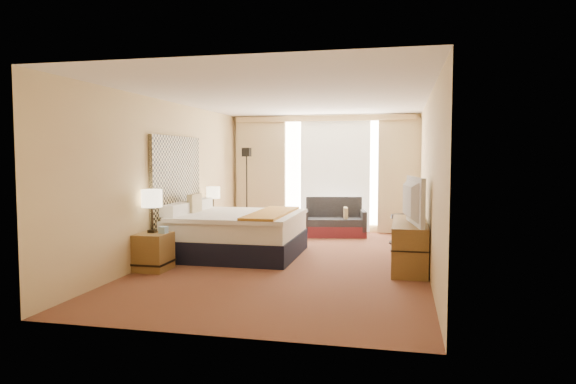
% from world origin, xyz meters
% --- Properties ---
extents(floor, '(4.20, 7.00, 0.02)m').
position_xyz_m(floor, '(0.00, 0.00, 0.00)').
color(floor, '#541C18').
rests_on(floor, ground).
extents(ceiling, '(4.20, 7.00, 0.02)m').
position_xyz_m(ceiling, '(0.00, 0.00, 2.60)').
color(ceiling, white).
rests_on(ceiling, wall_back).
extents(wall_back, '(4.20, 0.02, 2.60)m').
position_xyz_m(wall_back, '(0.00, 3.50, 1.30)').
color(wall_back, '#DFC588').
rests_on(wall_back, ground).
extents(wall_front, '(4.20, 0.02, 2.60)m').
position_xyz_m(wall_front, '(0.00, -3.50, 1.30)').
color(wall_front, '#DFC588').
rests_on(wall_front, ground).
extents(wall_left, '(0.02, 7.00, 2.60)m').
position_xyz_m(wall_left, '(-2.10, 0.00, 1.30)').
color(wall_left, '#DFC588').
rests_on(wall_left, ground).
extents(wall_right, '(0.02, 7.00, 2.60)m').
position_xyz_m(wall_right, '(2.10, 0.00, 1.30)').
color(wall_right, '#DFC588').
rests_on(wall_right, ground).
extents(headboard, '(0.06, 1.85, 1.50)m').
position_xyz_m(headboard, '(-2.06, 0.20, 1.28)').
color(headboard, black).
rests_on(headboard, wall_left).
extents(nightstand_left, '(0.45, 0.52, 0.55)m').
position_xyz_m(nightstand_left, '(-1.87, -1.05, 0.28)').
color(nightstand_left, olive).
rests_on(nightstand_left, floor).
extents(nightstand_right, '(0.45, 0.52, 0.55)m').
position_xyz_m(nightstand_right, '(-1.87, 1.45, 0.28)').
color(nightstand_right, olive).
rests_on(nightstand_right, floor).
extents(media_dresser, '(0.50, 1.80, 0.70)m').
position_xyz_m(media_dresser, '(1.83, 0.00, 0.35)').
color(media_dresser, olive).
rests_on(media_dresser, floor).
extents(window, '(2.30, 0.02, 2.30)m').
position_xyz_m(window, '(0.25, 3.47, 1.32)').
color(window, white).
rests_on(window, wall_back).
extents(curtains, '(4.12, 0.19, 2.56)m').
position_xyz_m(curtains, '(-0.00, 3.39, 1.41)').
color(curtains, beige).
rests_on(curtains, floor).
extents(bed, '(2.14, 1.96, 1.04)m').
position_xyz_m(bed, '(-1.06, 0.33, 0.38)').
color(bed, black).
rests_on(bed, floor).
extents(loveseat, '(1.40, 0.92, 0.81)m').
position_xyz_m(loveseat, '(0.32, 2.84, 0.27)').
color(loveseat, maroon).
rests_on(loveseat, floor).
extents(floor_lamp, '(0.24, 0.24, 1.88)m').
position_xyz_m(floor_lamp, '(-1.66, 2.95, 1.33)').
color(floor_lamp, black).
rests_on(floor_lamp, floor).
extents(desk_chair, '(0.54, 0.54, 1.11)m').
position_xyz_m(desk_chair, '(1.81, 2.09, 0.49)').
color(desk_chair, black).
rests_on(desk_chair, floor).
extents(lamp_left, '(0.31, 0.31, 0.65)m').
position_xyz_m(lamp_left, '(-1.92, -0.98, 1.05)').
color(lamp_left, black).
rests_on(lamp_left, nightstand_left).
extents(lamp_right, '(0.26, 0.26, 0.55)m').
position_xyz_m(lamp_right, '(-1.86, 1.40, 0.97)').
color(lamp_right, black).
rests_on(lamp_right, nightstand_right).
extents(tissue_box, '(0.12, 0.12, 0.10)m').
position_xyz_m(tissue_box, '(-1.73, -1.00, 0.60)').
color(tissue_box, '#90B9DE').
rests_on(tissue_box, nightstand_left).
extents(telephone, '(0.20, 0.16, 0.08)m').
position_xyz_m(telephone, '(-1.76, 1.42, 0.59)').
color(telephone, black).
rests_on(telephone, nightstand_right).
extents(television, '(0.34, 1.21, 0.69)m').
position_xyz_m(television, '(1.78, -0.33, 1.05)').
color(television, black).
rests_on(television, media_dresser).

